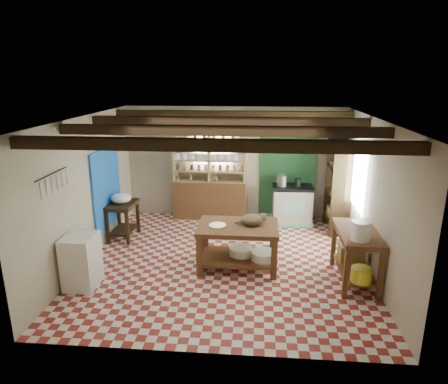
# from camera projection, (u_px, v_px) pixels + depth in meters

# --- Properties ---
(floor) EXTENTS (5.00, 5.00, 0.02)m
(floor) POSITION_uv_depth(u_px,v_px,m) (225.00, 262.00, 7.30)
(floor) COLOR maroon
(floor) RESTS_ON ground
(ceiling) EXTENTS (5.00, 5.00, 0.02)m
(ceiling) POSITION_uv_depth(u_px,v_px,m) (225.00, 118.00, 6.56)
(ceiling) COLOR #494A4E
(ceiling) RESTS_ON wall_back
(wall_back) EXTENTS (5.00, 0.04, 2.60)m
(wall_back) POSITION_uv_depth(u_px,v_px,m) (234.00, 163.00, 9.31)
(wall_back) COLOR #C0B39A
(wall_back) RESTS_ON floor
(wall_front) EXTENTS (5.00, 0.04, 2.60)m
(wall_front) POSITION_uv_depth(u_px,v_px,m) (207.00, 257.00, 4.54)
(wall_front) COLOR #C0B39A
(wall_front) RESTS_ON floor
(wall_left) EXTENTS (0.04, 5.00, 2.60)m
(wall_left) POSITION_uv_depth(u_px,v_px,m) (86.00, 190.00, 7.13)
(wall_left) COLOR #C0B39A
(wall_left) RESTS_ON floor
(wall_right) EXTENTS (0.04, 5.00, 2.60)m
(wall_right) POSITION_uv_depth(u_px,v_px,m) (373.00, 197.00, 6.72)
(wall_right) COLOR #C0B39A
(wall_right) RESTS_ON floor
(ceiling_beams) EXTENTS (5.00, 3.80, 0.15)m
(ceiling_beams) POSITION_uv_depth(u_px,v_px,m) (225.00, 126.00, 6.59)
(ceiling_beams) COLOR #312111
(ceiling_beams) RESTS_ON ceiling
(blue_wall_patch) EXTENTS (0.04, 1.40, 1.60)m
(blue_wall_patch) POSITION_uv_depth(u_px,v_px,m) (107.00, 187.00, 8.05)
(blue_wall_patch) COLOR blue
(blue_wall_patch) RESTS_ON wall_left
(green_wall_patch) EXTENTS (1.30, 0.04, 2.30)m
(green_wall_patch) POSITION_uv_depth(u_px,v_px,m) (288.00, 166.00, 9.20)
(green_wall_patch) COLOR #1C4824
(green_wall_patch) RESTS_ON wall_back
(window_back) EXTENTS (0.90, 0.02, 0.80)m
(window_back) POSITION_uv_depth(u_px,v_px,m) (212.00, 146.00, 9.22)
(window_back) COLOR white
(window_back) RESTS_ON wall_back
(window_right) EXTENTS (0.02, 1.30, 1.20)m
(window_right) POSITION_uv_depth(u_px,v_px,m) (358.00, 177.00, 7.65)
(window_right) COLOR white
(window_right) RESTS_ON wall_right
(utensil_rail) EXTENTS (0.06, 0.90, 0.28)m
(utensil_rail) POSITION_uv_depth(u_px,v_px,m) (53.00, 182.00, 5.84)
(utensil_rail) COLOR black
(utensil_rail) RESTS_ON wall_left
(pot_rack) EXTENTS (0.86, 0.12, 0.36)m
(pot_rack) POSITION_uv_depth(u_px,v_px,m) (291.00, 128.00, 8.53)
(pot_rack) COLOR black
(pot_rack) RESTS_ON ceiling
(shelving_unit) EXTENTS (1.70, 0.34, 2.20)m
(shelving_unit) POSITION_uv_depth(u_px,v_px,m) (210.00, 173.00, 9.24)
(shelving_unit) COLOR tan
(shelving_unit) RESTS_ON floor
(tall_rack) EXTENTS (0.40, 0.86, 2.00)m
(tall_rack) POSITION_uv_depth(u_px,v_px,m) (338.00, 186.00, 8.55)
(tall_rack) COLOR #312111
(tall_rack) RESTS_ON floor
(work_table) EXTENTS (1.39, 0.93, 0.79)m
(work_table) POSITION_uv_depth(u_px,v_px,m) (238.00, 246.00, 7.00)
(work_table) COLOR brown
(work_table) RESTS_ON floor
(stove) EXTENTS (0.90, 0.62, 0.87)m
(stove) POSITION_uv_depth(u_px,v_px,m) (292.00, 204.00, 9.12)
(stove) COLOR beige
(stove) RESTS_ON floor
(prep_table) EXTENTS (0.54, 0.77, 0.77)m
(prep_table) POSITION_uv_depth(u_px,v_px,m) (123.00, 220.00, 8.26)
(prep_table) COLOR #312111
(prep_table) RESTS_ON floor
(white_cabinet) EXTENTS (0.48, 0.58, 0.86)m
(white_cabinet) POSITION_uv_depth(u_px,v_px,m) (81.00, 261.00, 6.37)
(white_cabinet) COLOR white
(white_cabinet) RESTS_ON floor
(right_counter) EXTENTS (0.63, 1.24, 0.88)m
(right_counter) POSITION_uv_depth(u_px,v_px,m) (355.00, 256.00, 6.51)
(right_counter) COLOR brown
(right_counter) RESTS_ON floor
(cat) EXTENTS (0.46, 0.38, 0.19)m
(cat) POSITION_uv_depth(u_px,v_px,m) (253.00, 220.00, 6.89)
(cat) COLOR olive
(cat) RESTS_ON work_table
(steel_tray) EXTENTS (0.30, 0.30, 0.02)m
(steel_tray) POSITION_uv_depth(u_px,v_px,m) (218.00, 225.00, 6.87)
(steel_tray) COLOR #B6B5BD
(steel_tray) RESTS_ON work_table
(basin_large) EXTENTS (0.41, 0.41, 0.14)m
(basin_large) POSITION_uv_depth(u_px,v_px,m) (241.00, 251.00, 7.08)
(basin_large) COLOR white
(basin_large) RESTS_ON work_table
(basin_small) EXTENTS (0.43, 0.43, 0.15)m
(basin_small) POSITION_uv_depth(u_px,v_px,m) (263.00, 255.00, 6.90)
(basin_small) COLOR white
(basin_small) RESTS_ON work_table
(kettle_left) EXTENTS (0.22, 0.22, 0.25)m
(kettle_left) POSITION_uv_depth(u_px,v_px,m) (282.00, 181.00, 8.97)
(kettle_left) COLOR #B6B5BD
(kettle_left) RESTS_ON stove
(kettle_right) EXTENTS (0.15, 0.15, 0.19)m
(kettle_right) POSITION_uv_depth(u_px,v_px,m) (298.00, 182.00, 8.96)
(kettle_right) COLOR black
(kettle_right) RESTS_ON stove
(enamel_bowl) EXTENTS (0.42, 0.42, 0.21)m
(enamel_bowl) POSITION_uv_depth(u_px,v_px,m) (121.00, 198.00, 8.12)
(enamel_bowl) COLOR white
(enamel_bowl) RESTS_ON prep_table
(white_bucket) EXTENTS (0.30, 0.30, 0.29)m
(white_bucket) POSITION_uv_depth(u_px,v_px,m) (361.00, 231.00, 6.01)
(white_bucket) COLOR white
(white_bucket) RESTS_ON right_counter
(wicker_basket) EXTENTS (0.40, 0.32, 0.28)m
(wicker_basket) POSITION_uv_depth(u_px,v_px,m) (351.00, 252.00, 6.81)
(wicker_basket) COLOR olive
(wicker_basket) RESTS_ON right_counter
(yellow_tub) EXTENTS (0.31, 0.31, 0.23)m
(yellow_tub) POSITION_uv_depth(u_px,v_px,m) (361.00, 275.00, 6.11)
(yellow_tub) COLOR yellow
(yellow_tub) RESTS_ON right_counter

